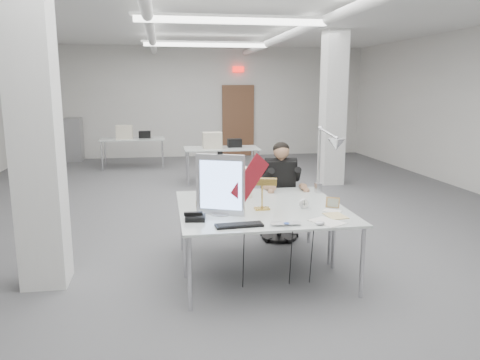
% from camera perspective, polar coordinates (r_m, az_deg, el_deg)
% --- Properties ---
extents(room_shell, '(10.04, 14.04, 3.24)m').
position_cam_1_polar(room_shell, '(7.18, -0.74, 8.45)').
color(room_shell, '#515153').
rests_on(room_shell, ground).
extents(desk_main, '(1.80, 0.90, 0.02)m').
position_cam_1_polar(desk_main, '(4.76, 3.67, -4.70)').
color(desk_main, silver).
rests_on(desk_main, room_shell).
extents(desk_second, '(1.80, 0.90, 0.02)m').
position_cam_1_polar(desk_second, '(5.61, 1.60, -2.20)').
color(desk_second, silver).
rests_on(desk_second, room_shell).
extents(bg_desk_a, '(1.60, 0.80, 0.02)m').
position_cam_1_polar(bg_desk_a, '(10.11, -2.27, 3.86)').
color(bg_desk_a, silver).
rests_on(bg_desk_a, room_shell).
extents(bg_desk_b, '(1.60, 0.80, 0.02)m').
position_cam_1_polar(bg_desk_b, '(12.24, -12.94, 4.88)').
color(bg_desk_b, silver).
rests_on(bg_desk_b, room_shell).
extents(filing_cabinet, '(0.45, 0.55, 1.20)m').
position_cam_1_polar(filing_cabinet, '(13.90, -19.60, 4.66)').
color(filing_cabinet, gray).
rests_on(filing_cabinet, room_shell).
extents(office_chair, '(0.57, 0.57, 1.05)m').
position_cam_1_polar(office_chair, '(6.35, 4.85, -2.65)').
color(office_chair, black).
rests_on(office_chair, room_shell).
extents(seated_person, '(0.56, 0.67, 0.92)m').
position_cam_1_polar(seated_person, '(6.23, 5.02, 0.60)').
color(seated_person, black).
rests_on(seated_person, office_chair).
extents(monitor, '(0.49, 0.25, 0.63)m').
position_cam_1_polar(monitor, '(4.78, -2.41, -0.58)').
color(monitor, silver).
rests_on(monitor, desk_main).
extents(pennant, '(0.44, 0.21, 0.51)m').
position_cam_1_polar(pennant, '(4.78, 1.25, 0.19)').
color(pennant, maroon).
rests_on(pennant, monitor).
extents(keyboard, '(0.46, 0.18, 0.02)m').
position_cam_1_polar(keyboard, '(4.44, -0.10, -5.53)').
color(keyboard, black).
rests_on(keyboard, desk_main).
extents(laptop, '(0.30, 0.20, 0.02)m').
position_cam_1_polar(laptop, '(4.47, 5.69, -5.48)').
color(laptop, silver).
rests_on(laptop, desk_main).
extents(mouse, '(0.10, 0.07, 0.04)m').
position_cam_1_polar(mouse, '(4.54, 9.72, -5.21)').
color(mouse, silver).
rests_on(mouse, desk_main).
extents(bankers_lamp, '(0.32, 0.18, 0.34)m').
position_cam_1_polar(bankers_lamp, '(5.01, 2.71, -1.73)').
color(bankers_lamp, gold).
rests_on(bankers_lamp, desk_main).
extents(desk_phone, '(0.22, 0.20, 0.05)m').
position_cam_1_polar(desk_phone, '(4.65, -5.46, -4.62)').
color(desk_phone, black).
rests_on(desk_phone, desk_main).
extents(picture_frame_left, '(0.15, 0.06, 0.12)m').
position_cam_1_polar(picture_frame_left, '(4.97, -4.53, -3.17)').
color(picture_frame_left, olive).
rests_on(picture_frame_left, desk_main).
extents(picture_frame_right, '(0.15, 0.11, 0.12)m').
position_cam_1_polar(picture_frame_right, '(5.20, 11.23, -2.70)').
color(picture_frame_right, '#B2854C').
rests_on(picture_frame_right, desk_main).
extents(desk_clock, '(0.11, 0.05, 0.11)m').
position_cam_1_polar(desk_clock, '(5.12, 7.79, -2.90)').
color(desk_clock, silver).
rests_on(desk_clock, desk_main).
extents(paper_stack_a, '(0.35, 0.39, 0.01)m').
position_cam_1_polar(paper_stack_a, '(4.66, 10.55, -5.03)').
color(paper_stack_a, white).
rests_on(paper_stack_a, desk_main).
extents(paper_stack_b, '(0.21, 0.27, 0.01)m').
position_cam_1_polar(paper_stack_b, '(4.88, 11.56, -4.30)').
color(paper_stack_b, '#D6BE80').
rests_on(paper_stack_b, desk_main).
extents(paper_stack_c, '(0.23, 0.22, 0.01)m').
position_cam_1_polar(paper_stack_c, '(5.07, 11.19, -3.72)').
color(paper_stack_c, white).
rests_on(paper_stack_c, desk_main).
extents(beige_monitor, '(0.50, 0.49, 0.36)m').
position_cam_1_polar(beige_monitor, '(5.56, -1.17, -0.27)').
color(beige_monitor, beige).
rests_on(beige_monitor, desk_second).
extents(architect_lamp, '(0.35, 0.78, 0.97)m').
position_cam_1_polar(architect_lamp, '(5.60, 10.49, 2.79)').
color(architect_lamp, silver).
rests_on(architect_lamp, desk_second).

